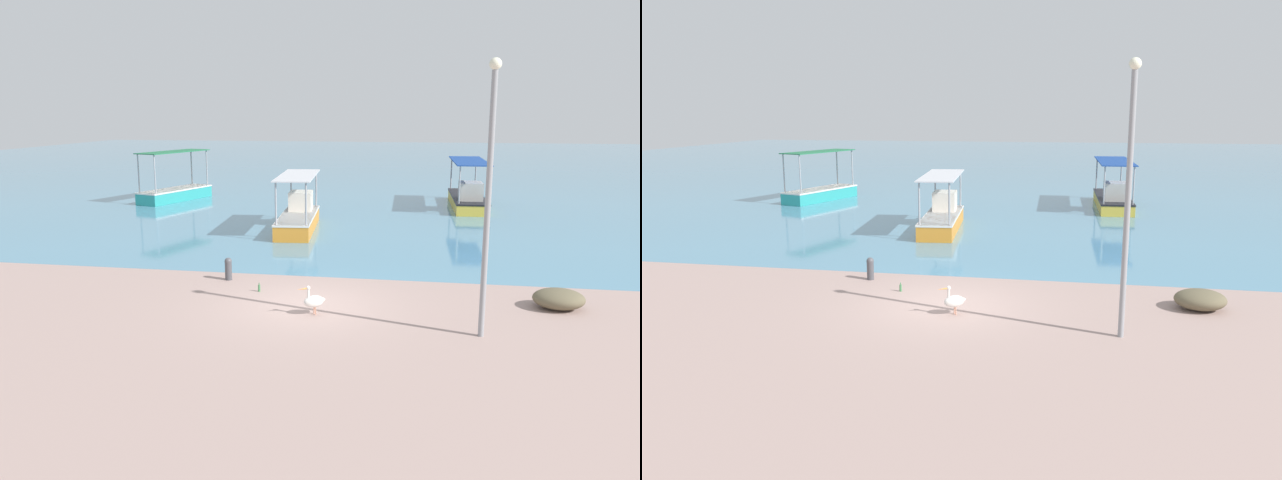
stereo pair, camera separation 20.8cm
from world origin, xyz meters
The scene contains 10 objects.
ground centered at (0.00, 0.00, 0.00)m, with size 120.00×120.00×0.00m, color tan.
harbor_water centered at (0.00, 48.00, 0.00)m, with size 110.00×90.00×0.00m, color #538CA9.
fishing_boat_outer centered at (5.39, 19.02, 0.60)m, with size 2.02×6.97×2.59m.
fishing_boat_center centered at (-11.74, 18.84, 0.56)m, with size 2.98×5.47×2.94m.
fishing_boat_far_right centered at (-2.55, 11.01, 0.62)m, with size 2.10×5.80×2.49m.
pelican centered at (0.33, -0.78, 0.38)m, with size 0.72×0.56×0.80m.
lamp_post centered at (4.56, -1.68, 3.58)m, with size 0.28×0.28×6.43m.
mooring_bollard centered at (-2.96, 2.15, 0.39)m, with size 0.23×0.23×0.72m.
net_pile centered at (6.81, 0.86, 0.27)m, with size 1.38×1.17×0.55m, color brown.
glass_bottle centered at (-1.65, 1.04, 0.11)m, with size 0.07×0.07×0.27m.
Camera 2 is at (3.42, -16.22, 5.28)m, focal length 35.00 mm.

